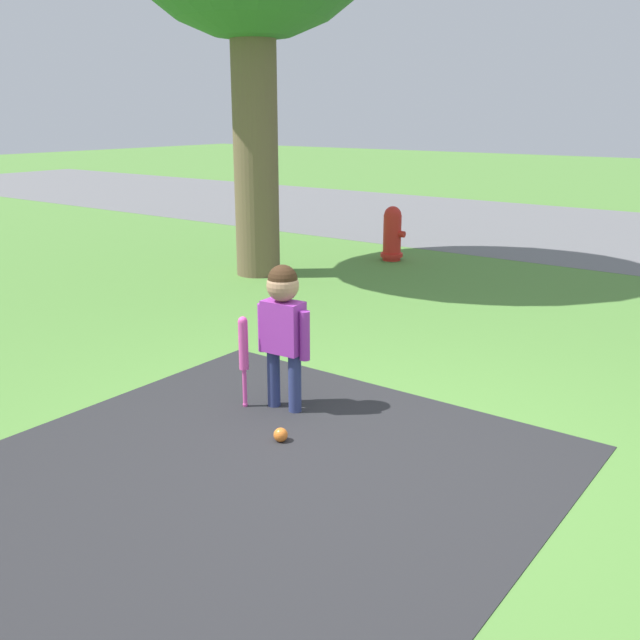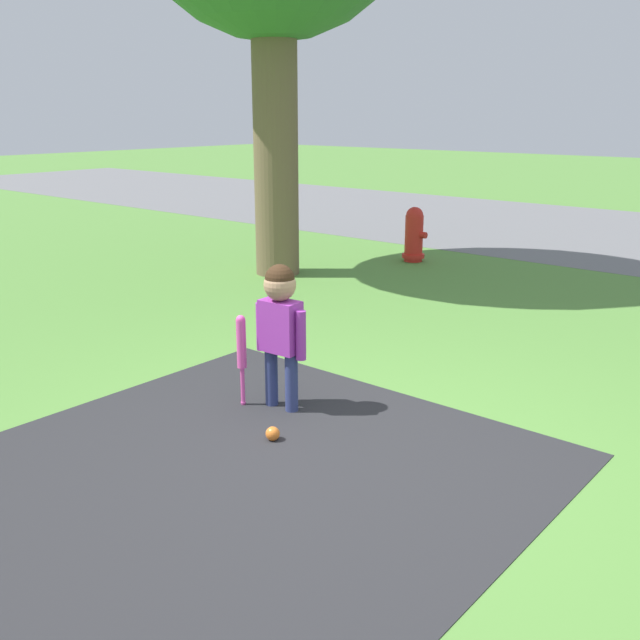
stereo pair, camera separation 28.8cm
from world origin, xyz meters
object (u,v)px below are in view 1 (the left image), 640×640
at_px(child, 283,317).
at_px(sports_ball, 281,435).
at_px(fire_hydrant, 392,234).
at_px(baseball_bat, 244,349).

xyz_separation_m(child, sports_ball, (0.30, -0.40, -0.59)).
xyz_separation_m(sports_ball, fire_hydrant, (-2.29, 5.11, 0.31)).
relative_size(sports_ball, fire_hydrant, 0.12).
relative_size(baseball_bat, sports_ball, 7.28).
distance_m(sports_ball, fire_hydrant, 5.61).
bearing_deg(child, sports_ball, -57.14).
bearing_deg(child, fire_hydrant, 109.24).
distance_m(child, baseball_bat, 0.35).
height_order(child, sports_ball, child).
bearing_deg(fire_hydrant, sports_ball, -65.85).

